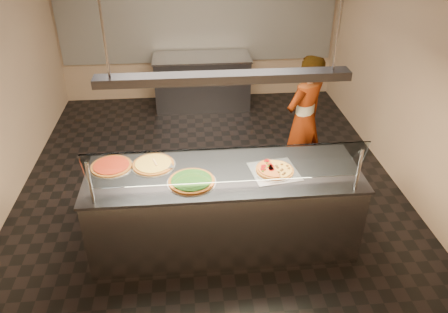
{
  "coord_description": "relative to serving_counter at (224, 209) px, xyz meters",
  "views": [
    {
      "loc": [
        -0.26,
        -4.86,
        3.36
      ],
      "look_at": [
        0.1,
        -1.0,
        1.02
      ],
      "focal_mm": 35.0,
      "sensor_mm": 36.0,
      "label": 1
    }
  ],
  "objects": [
    {
      "name": "wall_right",
      "position": [
        2.43,
        1.17,
        1.03
      ],
      "size": [
        0.02,
        6.0,
        3.0
      ],
      "primitive_type": "cube",
      "color": "tan",
      "rests_on": "ground"
    },
    {
      "name": "heat_lamp_housing",
      "position": [
        0.0,
        0.0,
        1.48
      ],
      "size": [
        2.3,
        0.18,
        0.08
      ],
      "primitive_type": "cube",
      "color": "#424248",
      "rests_on": "ceiling"
    },
    {
      "name": "half_pizza_pepperoni",
      "position": [
        0.42,
        -0.02,
        0.5
      ],
      "size": [
        0.24,
        0.4,
        0.05
      ],
      "color": "brown",
      "rests_on": "perforated_tray"
    },
    {
      "name": "pizza_cheese",
      "position": [
        -0.72,
        0.21,
        0.48
      ],
      "size": [
        0.46,
        0.46,
        0.03
      ],
      "color": "silver",
      "rests_on": "serving_counter"
    },
    {
      "name": "worker",
      "position": [
        1.16,
        1.26,
        0.39
      ],
      "size": [
        0.75,
        0.7,
        1.71
      ],
      "primitive_type": "imported",
      "rotation": [
        0.0,
        0.0,
        3.76
      ],
      "color": "#2E2B38",
      "rests_on": "ground"
    },
    {
      "name": "sneeze_guard",
      "position": [
        0.0,
        -0.34,
        0.76
      ],
      "size": [
        2.56,
        0.18,
        0.54
      ],
      "color": "#B7B7BC",
      "rests_on": "serving_counter"
    },
    {
      "name": "pizza_tomato",
      "position": [
        -1.15,
        0.22,
        0.48
      ],
      "size": [
        0.45,
        0.45,
        0.03
      ],
      "color": "silver",
      "rests_on": "serving_counter"
    },
    {
      "name": "half_pizza_sausage",
      "position": [
        0.61,
        -0.03,
        0.49
      ],
      "size": [
        0.24,
        0.4,
        0.04
      ],
      "color": "brown",
      "rests_on": "perforated_tray"
    },
    {
      "name": "pizza_spatula",
      "position": [
        -0.65,
        0.19,
        0.49
      ],
      "size": [
        0.23,
        0.22,
        0.02
      ],
      "color": "#B7B7BC",
      "rests_on": "pizza_spinach"
    },
    {
      "name": "serving_counter",
      "position": [
        0.0,
        0.0,
        0.0
      ],
      "size": [
        2.8,
        0.94,
        0.93
      ],
      "color": "#B7B7BC",
      "rests_on": "ground"
    },
    {
      "name": "wall_back",
      "position": [
        -0.08,
        4.18,
        1.03
      ],
      "size": [
        5.0,
        0.02,
        3.0
      ],
      "primitive_type": "cube",
      "color": "tan",
      "rests_on": "ground"
    },
    {
      "name": "ground",
      "position": [
        -0.08,
        1.17,
        -0.48
      ],
      "size": [
        5.0,
        6.0,
        0.02
      ],
      "primitive_type": "cube",
      "color": "black",
      "rests_on": "ground"
    },
    {
      "name": "pizza_spinach",
      "position": [
        -0.33,
        -0.14,
        0.48
      ],
      "size": [
        0.49,
        0.49,
        0.03
      ],
      "color": "silver",
      "rests_on": "serving_counter"
    },
    {
      "name": "wall_front",
      "position": [
        -0.08,
        -1.84,
        1.03
      ],
      "size": [
        5.0,
        0.02,
        3.0
      ],
      "primitive_type": "cube",
      "color": "tan",
      "rests_on": "ground"
    },
    {
      "name": "lamp_rod_left",
      "position": [
        -1.0,
        0.0,
        2.03
      ],
      "size": [
        0.02,
        0.02,
        1.01
      ],
      "primitive_type": "cylinder",
      "color": "#B7B7BC",
      "rests_on": "ceiling"
    },
    {
      "name": "tile_band",
      "position": [
        -0.08,
        4.15,
        0.83
      ],
      "size": [
        4.9,
        0.02,
        1.2
      ],
      "primitive_type": "cube",
      "color": "silver",
      "rests_on": "wall_back"
    },
    {
      "name": "prep_table",
      "position": [
        -0.05,
        3.72,
        0.0
      ],
      "size": [
        1.7,
        0.74,
        0.93
      ],
      "color": "#424248",
      "rests_on": "ground"
    },
    {
      "name": "perforated_tray",
      "position": [
        0.52,
        -0.03,
        0.47
      ],
      "size": [
        0.52,
        0.52,
        0.01
      ],
      "color": "silver",
      "rests_on": "serving_counter"
    },
    {
      "name": "lamp_rod_right",
      "position": [
        1.0,
        0.0,
        2.03
      ],
      "size": [
        0.02,
        0.02,
        1.01
      ],
      "primitive_type": "cylinder",
      "color": "#B7B7BC",
      "rests_on": "ceiling"
    }
  ]
}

